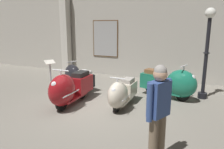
{
  "coord_description": "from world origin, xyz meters",
  "views": [
    {
      "loc": [
        2.78,
        -4.88,
        2.27
      ],
      "look_at": [
        0.03,
        1.23,
        0.73
      ],
      "focal_mm": 34.4,
      "sensor_mm": 36.0,
      "label": 1
    }
  ],
  "objects_px": {
    "lamppost": "(207,47)",
    "scooter_3": "(172,83)",
    "scooter_0": "(76,76)",
    "visitor_0": "(159,108)",
    "scooter_2": "(121,93)",
    "info_stanchion": "(51,80)",
    "scooter_1": "(69,89)"
  },
  "relations": [
    {
      "from": "lamppost",
      "to": "scooter_3",
      "type": "bearing_deg",
      "value": -153.06
    },
    {
      "from": "scooter_0",
      "to": "visitor_0",
      "type": "distance_m",
      "value": 4.96
    },
    {
      "from": "scooter_2",
      "to": "scooter_3",
      "type": "bearing_deg",
      "value": 139.57
    },
    {
      "from": "lamppost",
      "to": "info_stanchion",
      "type": "relative_size",
      "value": 2.42
    },
    {
      "from": "scooter_1",
      "to": "visitor_0",
      "type": "height_order",
      "value": "visitor_0"
    },
    {
      "from": "visitor_0",
      "to": "scooter_2",
      "type": "bearing_deg",
      "value": -30.23
    },
    {
      "from": "scooter_2",
      "to": "visitor_0",
      "type": "height_order",
      "value": "visitor_0"
    },
    {
      "from": "scooter_2",
      "to": "info_stanchion",
      "type": "relative_size",
      "value": 1.35
    },
    {
      "from": "scooter_0",
      "to": "scooter_1",
      "type": "relative_size",
      "value": 0.86
    },
    {
      "from": "scooter_0",
      "to": "visitor_0",
      "type": "height_order",
      "value": "visitor_0"
    },
    {
      "from": "scooter_3",
      "to": "info_stanchion",
      "type": "distance_m",
      "value": 3.98
    },
    {
      "from": "lamppost",
      "to": "visitor_0",
      "type": "bearing_deg",
      "value": -98.94
    },
    {
      "from": "scooter_3",
      "to": "visitor_0",
      "type": "xyz_separation_m",
      "value": [
        0.29,
        -3.4,
        0.46
      ]
    },
    {
      "from": "scooter_1",
      "to": "visitor_0",
      "type": "xyz_separation_m",
      "value": [
        2.88,
        -1.55,
        0.46
      ]
    },
    {
      "from": "scooter_2",
      "to": "lamppost",
      "type": "height_order",
      "value": "lamppost"
    },
    {
      "from": "scooter_2",
      "to": "scooter_3",
      "type": "xyz_separation_m",
      "value": [
        1.16,
        1.4,
        0.08
      ]
    },
    {
      "from": "scooter_0",
      "to": "scooter_1",
      "type": "height_order",
      "value": "scooter_1"
    },
    {
      "from": "scooter_1",
      "to": "visitor_0",
      "type": "relative_size",
      "value": 1.11
    },
    {
      "from": "scooter_2",
      "to": "visitor_0",
      "type": "distance_m",
      "value": 2.53
    },
    {
      "from": "scooter_0",
      "to": "scooter_2",
      "type": "xyz_separation_m",
      "value": [
        2.29,
        -1.22,
        -0.0
      ]
    },
    {
      "from": "scooter_1",
      "to": "lamppost",
      "type": "height_order",
      "value": "lamppost"
    },
    {
      "from": "scooter_1",
      "to": "visitor_0",
      "type": "distance_m",
      "value": 3.3
    },
    {
      "from": "scooter_2",
      "to": "scooter_3",
      "type": "height_order",
      "value": "scooter_3"
    },
    {
      "from": "scooter_1",
      "to": "info_stanchion",
      "type": "relative_size",
      "value": 1.62
    },
    {
      "from": "scooter_1",
      "to": "scooter_2",
      "type": "distance_m",
      "value": 1.5
    },
    {
      "from": "scooter_3",
      "to": "visitor_0",
      "type": "bearing_deg",
      "value": -69.42
    },
    {
      "from": "visitor_0",
      "to": "scooter_1",
      "type": "bearing_deg",
      "value": -4.4
    },
    {
      "from": "scooter_3",
      "to": "info_stanchion",
      "type": "xyz_separation_m",
      "value": [
        -3.8,
        -1.16,
        -0.02
      ]
    },
    {
      "from": "scooter_1",
      "to": "visitor_0",
      "type": "bearing_deg",
      "value": 59.93
    },
    {
      "from": "scooter_2",
      "to": "lamppost",
      "type": "relative_size",
      "value": 0.56
    },
    {
      "from": "scooter_0",
      "to": "info_stanchion",
      "type": "relative_size",
      "value": 1.39
    },
    {
      "from": "scooter_2",
      "to": "visitor_0",
      "type": "bearing_deg",
      "value": 35.24
    }
  ]
}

